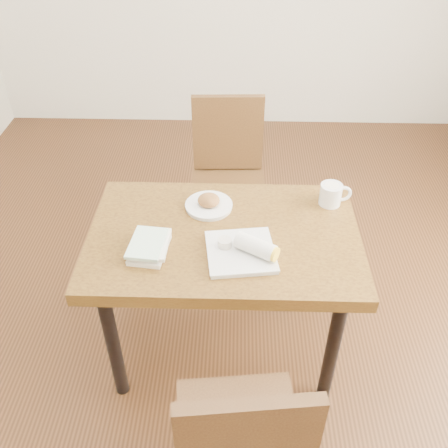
{
  "coord_description": "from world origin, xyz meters",
  "views": [
    {
      "loc": [
        0.05,
        -1.61,
        2.09
      ],
      "look_at": [
        0.0,
        0.0,
        0.8
      ],
      "focal_mm": 40.0,
      "sensor_mm": 36.0,
      "label": 1
    }
  ],
  "objects_px": {
    "table": "(224,249)",
    "plate_scone": "(209,204)",
    "chair_near": "(242,444)",
    "coffee_mug": "(332,194)",
    "book_stack": "(150,246)",
    "plate_burrito": "(245,250)",
    "chair_far": "(228,171)"
  },
  "relations": [
    {
      "from": "chair_far",
      "to": "chair_near",
      "type": "bearing_deg",
      "value": -87.09
    },
    {
      "from": "chair_near",
      "to": "plate_scone",
      "type": "distance_m",
      "value": 1.03
    },
    {
      "from": "coffee_mug",
      "to": "table",
      "type": "bearing_deg",
      "value": -154.46
    },
    {
      "from": "book_stack",
      "to": "plate_burrito",
      "type": "bearing_deg",
      "value": -2.08
    },
    {
      "from": "plate_burrito",
      "to": "coffee_mug",
      "type": "bearing_deg",
      "value": 43.03
    },
    {
      "from": "plate_scone",
      "to": "plate_burrito",
      "type": "bearing_deg",
      "value": -62.65
    },
    {
      "from": "chair_near",
      "to": "coffee_mug",
      "type": "relative_size",
      "value": 6.52
    },
    {
      "from": "chair_far",
      "to": "plate_burrito",
      "type": "height_order",
      "value": "chair_far"
    },
    {
      "from": "table",
      "to": "plate_scone",
      "type": "xyz_separation_m",
      "value": [
        -0.07,
        0.18,
        0.11
      ]
    },
    {
      "from": "chair_far",
      "to": "book_stack",
      "type": "bearing_deg",
      "value": -107.66
    },
    {
      "from": "plate_burrito",
      "to": "chair_far",
      "type": "bearing_deg",
      "value": 95.45
    },
    {
      "from": "table",
      "to": "book_stack",
      "type": "xyz_separation_m",
      "value": [
        -0.29,
        -0.12,
        0.12
      ]
    },
    {
      "from": "plate_scone",
      "to": "chair_far",
      "type": "bearing_deg",
      "value": 83.35
    },
    {
      "from": "table",
      "to": "plate_burrito",
      "type": "relative_size",
      "value": 3.77
    },
    {
      "from": "table",
      "to": "plate_scone",
      "type": "bearing_deg",
      "value": 112.25
    },
    {
      "from": "plate_scone",
      "to": "table",
      "type": "bearing_deg",
      "value": -67.75
    },
    {
      "from": "plate_scone",
      "to": "coffee_mug",
      "type": "bearing_deg",
      "value": 5.02
    },
    {
      "from": "table",
      "to": "book_stack",
      "type": "bearing_deg",
      "value": -157.79
    },
    {
      "from": "coffee_mug",
      "to": "plate_burrito",
      "type": "height_order",
      "value": "coffee_mug"
    },
    {
      "from": "plate_burrito",
      "to": "chair_near",
      "type": "bearing_deg",
      "value": -90.63
    },
    {
      "from": "chair_near",
      "to": "plate_burrito",
      "type": "xyz_separation_m",
      "value": [
        0.01,
        0.68,
        0.23
      ]
    },
    {
      "from": "chair_near",
      "to": "coffee_mug",
      "type": "distance_m",
      "value": 1.14
    },
    {
      "from": "book_stack",
      "to": "chair_near",
      "type": "bearing_deg",
      "value": -61.36
    },
    {
      "from": "chair_far",
      "to": "plate_burrito",
      "type": "distance_m",
      "value": 0.97
    },
    {
      "from": "chair_far",
      "to": "book_stack",
      "type": "height_order",
      "value": "chair_far"
    },
    {
      "from": "plate_scone",
      "to": "chair_near",
      "type": "bearing_deg",
      "value": -81.1
    },
    {
      "from": "chair_far",
      "to": "plate_scone",
      "type": "distance_m",
      "value": 0.67
    },
    {
      "from": "chair_far",
      "to": "book_stack",
      "type": "relative_size",
      "value": 4.47
    },
    {
      "from": "coffee_mug",
      "to": "book_stack",
      "type": "height_order",
      "value": "coffee_mug"
    },
    {
      "from": "chair_far",
      "to": "book_stack",
      "type": "xyz_separation_m",
      "value": [
        -0.29,
        -0.92,
        0.23
      ]
    },
    {
      "from": "table",
      "to": "coffee_mug",
      "type": "distance_m",
      "value": 0.55
    },
    {
      "from": "coffee_mug",
      "to": "plate_burrito",
      "type": "bearing_deg",
      "value": -136.97
    }
  ]
}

